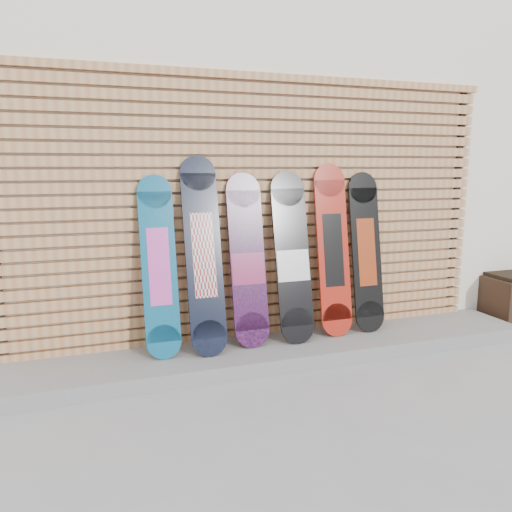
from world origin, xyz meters
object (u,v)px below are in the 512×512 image
object	(u,v)px
snowboard_5	(366,252)
snowboard_1	(203,255)
snowboard_0	(159,267)
snowboard_4	(333,250)
snowboard_3	(292,258)
snowboard_2	(248,261)

from	to	relation	value
snowboard_5	snowboard_1	bearing A→B (deg)	-177.91
snowboard_0	snowboard_5	bearing A→B (deg)	0.71
snowboard_0	snowboard_4	xyz separation A→B (m)	(1.48, 0.02, 0.04)
snowboard_3	snowboard_4	world-z (taller)	snowboard_4
snowboard_1	snowboard_3	distance (m)	0.76
snowboard_2	snowboard_4	world-z (taller)	snowboard_4
snowboard_4	snowboard_5	xyz separation A→B (m)	(0.33, 0.00, -0.04)
snowboard_2	snowboard_5	world-z (taller)	same
snowboard_2	snowboard_4	xyz separation A→B (m)	(0.77, 0.01, 0.05)
snowboard_4	snowboard_5	world-z (taller)	snowboard_4
snowboard_2	snowboard_0	bearing A→B (deg)	-179.66
snowboard_0	snowboard_1	distance (m)	0.35
snowboard_2	snowboard_1	bearing A→B (deg)	-174.51
snowboard_3	snowboard_5	bearing A→B (deg)	2.85
snowboard_4	snowboard_5	size ratio (longest dim) A/B	1.05
snowboard_3	snowboard_1	bearing A→B (deg)	-178.63
snowboard_3	snowboard_4	size ratio (longest dim) A/B	0.96
snowboard_2	snowboard_4	distance (m)	0.78
snowboard_1	snowboard_4	world-z (taller)	snowboard_1
snowboard_4	snowboard_2	bearing A→B (deg)	-178.97
snowboard_3	snowboard_5	xyz separation A→B (m)	(0.72, 0.04, 0.00)
snowboard_1	snowboard_4	distance (m)	1.15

